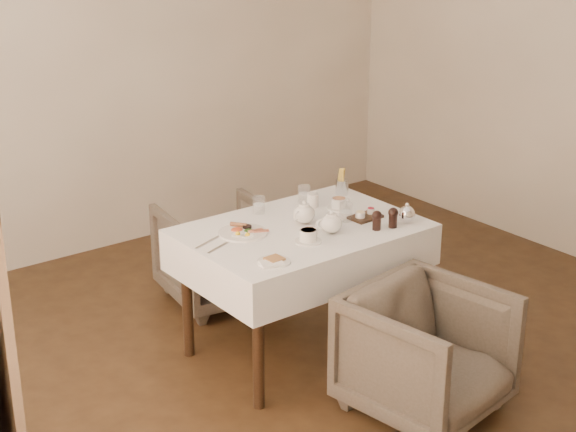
% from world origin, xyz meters
% --- Properties ---
extents(table, '(1.28, 0.88, 0.75)m').
position_xyz_m(table, '(-0.16, 0.40, 0.64)').
color(table, black).
rests_on(table, ground).
extents(armchair_near, '(0.79, 0.81, 0.65)m').
position_xyz_m(armchair_near, '(-0.04, -0.47, 0.32)').
color(armchair_near, '#4A4236').
rests_on(armchair_near, ground).
extents(armchair_far, '(0.76, 0.77, 0.63)m').
position_xyz_m(armchair_far, '(-0.15, 1.25, 0.31)').
color(armchair_far, '#4A4236').
rests_on(armchair_far, ground).
extents(breakfast_plate, '(0.26, 0.26, 0.03)m').
position_xyz_m(breakfast_plate, '(-0.47, 0.52, 0.76)').
color(breakfast_plate, white).
rests_on(breakfast_plate, table).
extents(side_plate, '(0.18, 0.17, 0.02)m').
position_xyz_m(side_plate, '(-0.57, 0.10, 0.76)').
color(side_plate, white).
rests_on(side_plate, table).
extents(teapot_centre, '(0.19, 0.17, 0.13)m').
position_xyz_m(teapot_centre, '(-0.11, 0.44, 0.82)').
color(teapot_centre, white).
rests_on(teapot_centre, table).
extents(teapot_front, '(0.19, 0.17, 0.13)m').
position_xyz_m(teapot_front, '(-0.09, 0.23, 0.82)').
color(teapot_front, white).
rests_on(teapot_front, table).
extents(creamer, '(0.07, 0.07, 0.08)m').
position_xyz_m(creamer, '(0.09, 0.62, 0.80)').
color(creamer, white).
rests_on(creamer, table).
extents(teacup_near, '(0.14, 0.14, 0.07)m').
position_xyz_m(teacup_near, '(-0.26, 0.21, 0.79)').
color(teacup_near, white).
rests_on(teacup_near, table).
extents(teacup_far, '(0.13, 0.13, 0.07)m').
position_xyz_m(teacup_far, '(0.19, 0.50, 0.78)').
color(teacup_far, white).
rests_on(teacup_far, table).
extents(glass_left, '(0.07, 0.07, 0.10)m').
position_xyz_m(glass_left, '(-0.21, 0.72, 0.80)').
color(glass_left, silver).
rests_on(glass_left, table).
extents(glass_mid, '(0.10, 0.10, 0.10)m').
position_xyz_m(glass_mid, '(0.10, 0.33, 0.81)').
color(glass_mid, silver).
rests_on(glass_mid, table).
extents(glass_right, '(0.08, 0.08, 0.10)m').
position_xyz_m(glass_right, '(0.11, 0.71, 0.81)').
color(glass_right, silver).
rests_on(glass_right, table).
extents(condiment_board, '(0.18, 0.13, 0.05)m').
position_xyz_m(condiment_board, '(0.21, 0.29, 0.77)').
color(condiment_board, black).
rests_on(condiment_board, table).
extents(pepper_mill_left, '(0.06, 0.06, 0.11)m').
position_xyz_m(pepper_mill_left, '(0.14, 0.12, 0.81)').
color(pepper_mill_left, black).
rests_on(pepper_mill_left, table).
extents(pepper_mill_right, '(0.07, 0.07, 0.11)m').
position_xyz_m(pepper_mill_right, '(0.24, 0.10, 0.81)').
color(pepper_mill_right, black).
rests_on(pepper_mill_right, table).
extents(silver_pot, '(0.13, 0.11, 0.12)m').
position_xyz_m(silver_pot, '(0.34, 0.10, 0.81)').
color(silver_pot, white).
rests_on(silver_pot, table).
extents(fries_cup, '(0.08, 0.08, 0.16)m').
position_xyz_m(fries_cup, '(0.38, 0.68, 0.83)').
color(fries_cup, silver).
rests_on(fries_cup, table).
extents(cutlery_fork, '(0.20, 0.09, 0.00)m').
position_xyz_m(cutlery_fork, '(-0.69, 0.52, 0.76)').
color(cutlery_fork, silver).
rests_on(cutlery_fork, table).
extents(cutlery_knife, '(0.20, 0.09, 0.00)m').
position_xyz_m(cutlery_knife, '(-0.67, 0.43, 0.76)').
color(cutlery_knife, silver).
rests_on(cutlery_knife, table).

